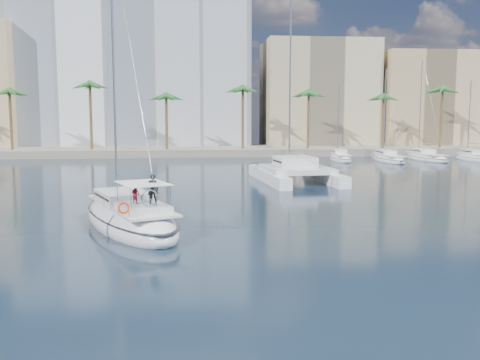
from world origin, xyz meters
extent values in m
plane|color=black|center=(0.00, 0.00, 0.00)|extent=(160.00, 160.00, 0.00)
cube|color=gray|center=(0.00, 61.00, 0.60)|extent=(120.00, 14.00, 1.20)
cube|color=white|center=(-12.00, 73.00, 14.00)|extent=(42.00, 16.00, 28.00)
cube|color=#C3B08C|center=(22.00, 70.00, 10.00)|extent=(20.00, 14.00, 20.00)
cube|color=tan|center=(42.00, 68.00, 9.00)|extent=(18.00, 12.00, 18.00)
cylinder|color=brown|center=(0.00, 57.00, 5.25)|extent=(0.44, 0.44, 10.50)
sphere|color=#236124|center=(0.00, 57.00, 10.50)|extent=(3.60, 3.60, 3.60)
cylinder|color=brown|center=(34.00, 57.00, 5.25)|extent=(0.44, 0.44, 10.50)
sphere|color=#236124|center=(34.00, 57.00, 10.50)|extent=(3.60, 3.60, 3.60)
ellipsoid|color=white|center=(-5.58, 3.15, 0.39)|extent=(8.64, 13.36, 2.65)
ellipsoid|color=black|center=(-5.58, 3.15, 0.77)|extent=(8.73, 13.49, 0.18)
cube|color=silver|center=(-5.48, 2.92, 1.40)|extent=(6.34, 9.96, 0.12)
cube|color=silver|center=(-6.05, 4.28, 1.76)|extent=(4.13, 4.91, 0.60)
cube|color=black|center=(-6.05, 4.28, 1.78)|extent=(3.96, 4.46, 0.14)
cylinder|color=#B7BABF|center=(-6.61, 5.64, 9.83)|extent=(0.15, 0.15, 16.75)
cylinder|color=#B7BABF|center=(-5.62, 3.26, 2.96)|extent=(2.08, 4.81, 0.11)
cube|color=silver|center=(-4.54, 0.65, 1.64)|extent=(3.46, 3.88, 0.36)
cube|color=white|center=(-4.50, 0.53, 3.01)|extent=(3.46, 3.88, 0.04)
torus|color=silver|center=(-4.07, -0.49, 2.31)|extent=(0.90, 0.42, 0.96)
torus|color=#ED360C|center=(-5.33, -1.54, 2.01)|extent=(0.66, 0.42, 0.64)
imported|color=black|center=(-3.98, 0.60, 2.66)|extent=(0.63, 0.43, 1.69)
imported|color=maroon|center=(-4.98, 0.99, 2.34)|extent=(0.64, 0.62, 1.04)
cube|color=white|center=(5.94, 23.93, 0.55)|extent=(2.44, 13.53, 1.10)
cube|color=white|center=(11.45, 24.44, 0.55)|extent=(2.44, 13.53, 1.10)
cube|color=silver|center=(8.76, 23.51, 1.30)|extent=(6.80, 7.95, 0.50)
cube|color=silver|center=(8.69, 24.18, 2.00)|extent=(4.07, 4.37, 1.00)
cube|color=black|center=(8.69, 24.18, 2.05)|extent=(4.04, 3.84, 0.18)
cylinder|color=#B7BABF|center=(8.51, 26.20, 10.49)|extent=(0.18, 0.18, 17.97)
ellipsoid|color=silver|center=(-7.79, 4.02, 0.90)|extent=(0.20, 0.38, 0.18)
sphere|color=silver|center=(-7.79, 4.21, 0.92)|extent=(0.10, 0.10, 0.10)
cube|color=gray|center=(-8.06, 4.02, 0.93)|extent=(0.44, 0.16, 0.10)
cube|color=gray|center=(-7.51, 4.02, 0.93)|extent=(0.44, 0.16, 0.10)
camera|label=1|loc=(-1.93, -29.02, 6.81)|focal=40.00mm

